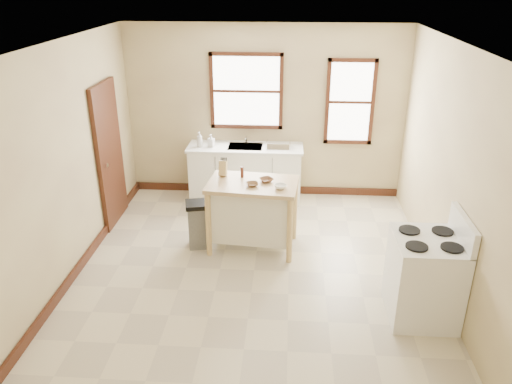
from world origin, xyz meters
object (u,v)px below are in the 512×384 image
dish_rack (278,145)px  bowl_c (281,187)px  kitchen_island (253,215)px  knife_block (223,169)px  pepper_grinder (242,172)px  bowl_b (266,180)px  soap_bottle_b (211,141)px  bowl_a (252,184)px  trash_bin (199,224)px  gas_stove (425,267)px  soap_bottle_a (200,139)px

dish_rack → bowl_c: size_ratio=2.41×
kitchen_island → bowl_c: bowl_c is taller
dish_rack → knife_block: knife_block is taller
dish_rack → pepper_grinder: bearing=-118.9°
kitchen_island → bowl_b: size_ratio=6.55×
dish_rack → pepper_grinder: 1.44m
soap_bottle_b → knife_block: knife_block is taller
knife_block → bowl_c: bearing=-20.8°
knife_block → bowl_c: size_ratio=1.25×
bowl_a → bowl_c: 0.37m
kitchen_island → trash_bin: size_ratio=1.76×
bowl_a → knife_block: bearing=142.8°
pepper_grinder → bowl_b: (0.33, -0.13, -0.05)m
bowl_b → gas_stove: bearing=-38.6°
pepper_grinder → soap_bottle_a: bearing=121.0°
knife_block → bowl_b: size_ratio=1.12×
pepper_grinder → knife_block: bearing=171.7°
pepper_grinder → gas_stove: gas_stove is taller
bowl_b → bowl_c: bearing=-48.7°
soap_bottle_a → dish_rack: (1.26, 0.02, -0.07)m
dish_rack → bowl_a: 1.67m
bowl_a → soap_bottle_b: bearing=115.5°
knife_block → pepper_grinder: bearing=-3.0°
kitchen_island → knife_block: size_ratio=5.85×
dish_rack → knife_block: bearing=-128.9°
dish_rack → bowl_c: dish_rack is taller
dish_rack → gas_stove: gas_stove is taller
knife_block → gas_stove: (2.37, -1.58, -0.45)m
soap_bottle_b → gas_stove: size_ratio=0.17×
bowl_b → bowl_c: bowl_c is taller
bowl_b → trash_bin: 1.12m
pepper_grinder → bowl_b: bearing=-20.9°
kitchen_island → gas_stove: (1.95, -1.37, 0.13)m
dish_rack → gas_stove: 3.37m
soap_bottle_a → trash_bin: soap_bottle_a is taller
bowl_a → bowl_c: size_ratio=1.02×
bowl_a → dish_rack: bearing=79.8°
soap_bottle_a → pepper_grinder: 1.57m
knife_block → pepper_grinder: size_ratio=1.33×
pepper_grinder → bowl_a: size_ratio=0.92×
trash_bin → dish_rack: bearing=44.1°
pepper_grinder → dish_rack: bearing=71.7°
soap_bottle_a → dish_rack: bearing=18.2°
dish_rack → bowl_c: bearing=-98.1°
gas_stove → bowl_a: bearing=147.1°
trash_bin → pepper_grinder: bearing=7.5°
pepper_grinder → gas_stove: bearing=-36.2°
gas_stove → bowl_c: bearing=142.9°
soap_bottle_a → dish_rack: 1.26m
soap_bottle_a → kitchen_island: size_ratio=0.21×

